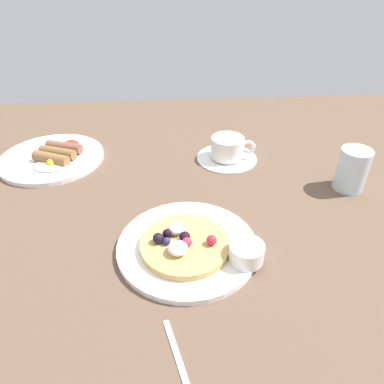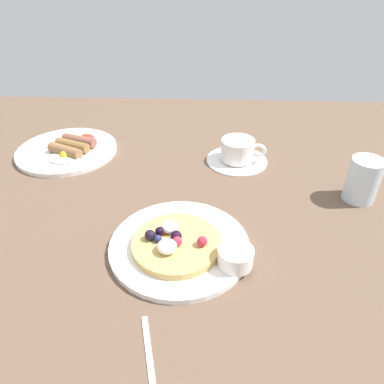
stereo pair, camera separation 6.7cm
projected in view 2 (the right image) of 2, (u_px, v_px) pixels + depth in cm
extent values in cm
cube|color=brown|center=(174.00, 225.00, 68.38)|extent=(174.82, 131.16, 3.00)
cylinder|color=white|center=(180.00, 245.00, 60.74)|extent=(24.25, 24.25, 1.09)
cylinder|color=tan|center=(176.00, 244.00, 59.33)|extent=(15.21, 15.21, 1.28)
sphere|color=black|center=(150.00, 235.00, 58.83)|extent=(1.81, 1.81, 1.81)
sphere|color=navy|center=(158.00, 239.00, 58.50)|extent=(1.28, 1.28, 1.28)
sphere|color=red|center=(161.00, 232.00, 59.98)|extent=(1.25, 1.25, 1.25)
sphere|color=red|center=(202.00, 241.00, 57.64)|extent=(1.72, 1.72, 1.72)
sphere|color=black|center=(160.00, 231.00, 59.79)|extent=(1.56, 1.56, 1.56)
sphere|color=#C42A42|center=(177.00, 241.00, 57.66)|extent=(1.68, 1.68, 1.68)
sphere|color=black|center=(173.00, 226.00, 60.93)|extent=(1.47, 1.47, 1.47)
sphere|color=black|center=(176.00, 236.00, 58.58)|extent=(1.89, 1.89, 1.89)
ellipsoid|color=white|center=(171.00, 227.00, 60.60)|extent=(3.03, 3.03, 1.82)
ellipsoid|color=white|center=(166.00, 246.00, 56.47)|extent=(3.26, 3.26, 1.96)
cylinder|color=white|center=(235.00, 257.00, 55.53)|extent=(5.74, 5.74, 3.12)
cylinder|color=#5F1D0A|center=(236.00, 254.00, 55.18)|extent=(4.71, 4.71, 0.37)
cylinder|color=white|center=(67.00, 150.00, 89.29)|extent=(24.90, 24.90, 1.11)
cylinder|color=brown|center=(79.00, 140.00, 89.90)|extent=(9.40, 5.39, 2.52)
cylinder|color=brown|center=(72.00, 145.00, 87.67)|extent=(9.37, 5.68, 2.52)
cylinder|color=brown|center=(65.00, 150.00, 85.44)|extent=(9.32, 6.01, 2.52)
ellipsoid|color=white|center=(65.00, 157.00, 84.80)|extent=(7.88, 6.70, 0.60)
sphere|color=yellow|center=(64.00, 155.00, 84.51)|extent=(2.00, 2.00, 2.00)
ellipsoid|color=red|center=(87.00, 139.00, 91.21)|extent=(3.89, 3.89, 2.14)
cylinder|color=white|center=(237.00, 160.00, 85.75)|extent=(14.79, 14.79, 0.66)
cylinder|color=white|center=(238.00, 150.00, 84.11)|extent=(7.97, 7.97, 5.06)
torus|color=white|center=(259.00, 151.00, 83.06)|extent=(3.72, 1.44, 3.64)
cylinder|color=brown|center=(238.00, 143.00, 83.19)|extent=(6.77, 6.77, 0.41)
cube|color=silver|center=(148.00, 348.00, 45.54)|extent=(3.24, 9.52, 0.30)
cylinder|color=silver|center=(363.00, 180.00, 70.44)|extent=(6.40, 6.40, 9.18)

